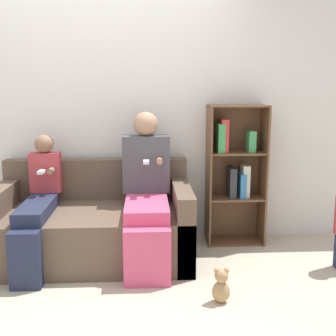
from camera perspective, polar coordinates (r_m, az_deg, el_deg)
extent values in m
plane|color=beige|center=(3.41, -9.99, -15.46)|extent=(14.00, 14.00, 0.00)
cube|color=silver|center=(4.13, -8.82, 7.60)|extent=(10.00, 0.06, 2.55)
cube|color=brown|center=(3.75, -10.24, -9.23)|extent=(1.72, 0.81, 0.45)
cube|color=brown|center=(4.14, -9.53, -4.48)|extent=(1.72, 0.14, 0.83)
cube|color=brown|center=(3.70, 1.97, -7.63)|extent=(0.15, 0.81, 0.66)
cube|color=#DB4C75|center=(3.29, -2.83, -12.00)|extent=(0.36, 0.12, 0.45)
cube|color=#DB4C75|center=(3.53, -2.91, -5.57)|extent=(0.36, 0.60, 0.11)
cube|color=#4C4C51|center=(3.84, -2.98, 0.58)|extent=(0.43, 0.19, 0.52)
sphere|color=tan|center=(3.80, -3.03, 5.97)|extent=(0.22, 0.22, 0.22)
cylinder|color=tan|center=(3.69, -1.16, 0.98)|extent=(0.05, 0.10, 0.05)
cube|color=white|center=(3.64, -2.97, 0.83)|extent=(0.05, 0.12, 0.02)
cube|color=#232842|center=(3.41, -18.75, -11.72)|extent=(0.23, 0.12, 0.45)
cube|color=#232842|center=(3.68, -17.40, -5.39)|extent=(0.23, 0.66, 0.11)
cube|color=#B73D42|center=(4.00, -16.23, -0.56)|extent=(0.27, 0.12, 0.36)
sphere|color=#8C664C|center=(3.95, -16.43, 3.16)|extent=(0.17, 0.17, 0.17)
cylinder|color=#8C664C|center=(3.87, -15.54, -0.35)|extent=(0.05, 0.10, 0.05)
cube|color=white|center=(3.84, -16.80, -0.51)|extent=(0.05, 0.12, 0.02)
cube|color=brown|center=(4.04, 5.52, -1.04)|extent=(0.02, 0.31, 1.34)
cube|color=brown|center=(4.16, 12.74, -0.93)|extent=(0.02, 0.31, 1.34)
cube|color=brown|center=(4.23, 8.76, -0.58)|extent=(0.55, 0.02, 1.34)
cube|color=brown|center=(4.28, 8.91, -9.70)|extent=(0.51, 0.28, 0.02)
cube|color=brown|center=(4.14, 9.09, -3.97)|extent=(0.51, 0.28, 0.02)
cube|color=brown|center=(4.05, 9.27, 2.07)|extent=(0.51, 0.28, 0.02)
cube|color=brown|center=(4.01, 9.47, 8.31)|extent=(0.51, 0.28, 0.02)
cube|color=beige|center=(4.12, 10.36, -1.72)|extent=(0.07, 0.17, 0.31)
cube|color=#429956|center=(4.07, 11.12, 3.59)|extent=(0.07, 0.18, 0.20)
cube|color=#333338|center=(4.10, 8.61, -1.92)|extent=(0.06, 0.19, 0.29)
cube|color=#C63838|center=(4.01, 7.52, 4.37)|extent=(0.07, 0.20, 0.31)
cube|color=teal|center=(4.12, 9.89, -2.27)|extent=(0.06, 0.21, 0.23)
cube|color=#429956|center=(4.00, 7.06, 4.09)|extent=(0.07, 0.21, 0.27)
cube|color=beige|center=(4.01, 7.58, 4.09)|extent=(0.03, 0.20, 0.27)
ellipsoid|color=tan|center=(3.12, 7.19, -16.30)|extent=(0.13, 0.11, 0.16)
sphere|color=tan|center=(3.07, 7.25, -14.28)|extent=(0.10, 0.10, 0.10)
sphere|color=tan|center=(3.05, 6.61, -13.64)|extent=(0.04, 0.04, 0.04)
sphere|color=tan|center=(3.06, 7.92, -13.57)|extent=(0.04, 0.04, 0.04)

